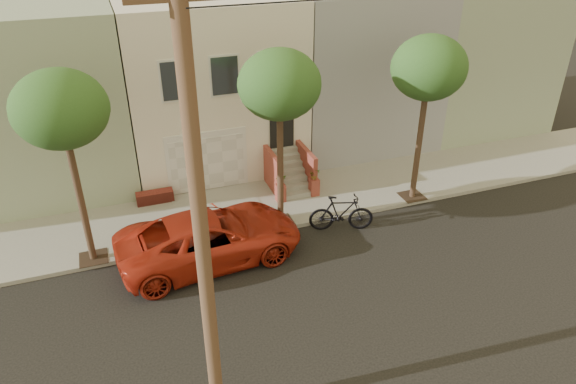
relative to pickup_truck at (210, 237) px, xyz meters
name	(u,v)px	position (x,y,z in m)	size (l,w,h in m)	color
ground	(292,298)	(1.81, -2.77, -0.83)	(90.00, 90.00, 0.00)	black
sidewalk	(244,209)	(1.81, 2.58, -0.76)	(40.00, 3.70, 0.15)	gray
house_row	(204,75)	(1.81, 8.42, 2.81)	(33.10, 11.70, 7.00)	beige
tree_left	(61,111)	(-3.69, 1.13, 4.42)	(2.70, 2.57, 6.30)	#2D2116
tree_mid	(280,86)	(2.81, 1.13, 4.42)	(2.70, 2.57, 6.30)	#2D2116
tree_right	(429,69)	(8.31, 1.13, 4.42)	(2.70, 2.57, 6.30)	#2D2116
pickup_truck	(210,237)	(0.00, 0.00, 0.00)	(2.76, 5.99, 1.67)	#AB2614
motorcycle	(341,213)	(4.75, 0.13, -0.14)	(0.65, 2.30, 1.38)	black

